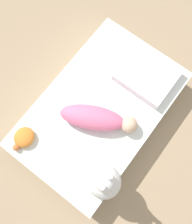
{
  "coord_description": "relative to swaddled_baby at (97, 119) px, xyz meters",
  "views": [
    {
      "loc": [
        0.42,
        0.28,
        1.96
      ],
      "look_at": [
        0.05,
        0.01,
        0.24
      ],
      "focal_mm": 42.0,
      "sensor_mm": 36.0,
      "label": 1
    }
  ],
  "objects": [
    {
      "name": "bed_mattress",
      "position": [
        -0.09,
        -0.04,
        -0.16
      ],
      "size": [
        1.24,
        0.78,
        0.19
      ],
      "color": "white",
      "rests_on": "ground_plane"
    },
    {
      "name": "turtle_plush",
      "position": [
        0.39,
        -0.31,
        -0.03
      ],
      "size": [
        0.18,
        0.13,
        0.07
      ],
      "color": "orange",
      "rests_on": "bed_mattress"
    },
    {
      "name": "swaddled_baby",
      "position": [
        0.0,
        0.0,
        0.0
      ],
      "size": [
        0.34,
        0.51,
        0.14
      ],
      "rotation": [
        0.0,
        0.0,
        2.03
      ],
      "color": "pink",
      "rests_on": "bed_mattress"
    },
    {
      "name": "ground_plane",
      "position": [
        -0.09,
        -0.04,
        -0.26
      ],
      "size": [
        12.0,
        12.0,
        0.0
      ],
      "primitive_type": "plane",
      "color": "#9E8466"
    },
    {
      "name": "pillow",
      "position": [
        -0.48,
        0.09,
        -0.03
      ],
      "size": [
        0.34,
        0.39,
        0.07
      ],
      "color": "white",
      "rests_on": "bed_mattress"
    },
    {
      "name": "bunny_plush",
      "position": [
        0.3,
        0.28,
        0.07
      ],
      "size": [
        0.21,
        0.21,
        0.4
      ],
      "color": "white",
      "rests_on": "bed_mattress"
    }
  ]
}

